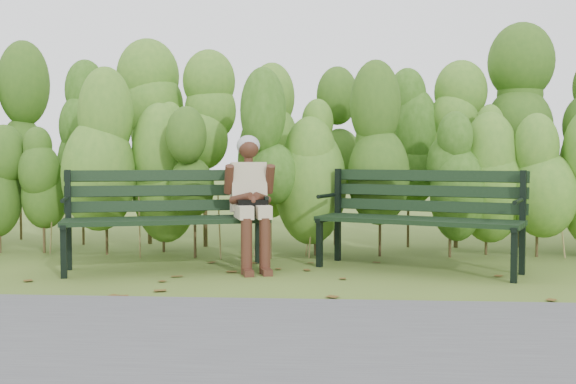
{
  "coord_description": "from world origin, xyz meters",
  "views": [
    {
      "loc": [
        0.44,
        -5.92,
        1.08
      ],
      "look_at": [
        0.0,
        0.35,
        0.75
      ],
      "focal_mm": 42.0,
      "sensor_mm": 36.0,
      "label": 1
    }
  ],
  "objects": [
    {
      "name": "seated_woman",
      "position": [
        -0.37,
        0.47,
        0.74
      ],
      "size": [
        0.53,
        0.76,
        1.29
      ],
      "color": "beige",
      "rests_on": "ground"
    },
    {
      "name": "bench_right",
      "position": [
        1.26,
        0.58,
        0.56
      ],
      "size": [
        2.0,
        1.32,
        0.96
      ],
      "color": "black",
      "rests_on": "ground"
    },
    {
      "name": "hedge_band",
      "position": [
        0.0,
        1.86,
        1.26
      ],
      "size": [
        11.04,
        1.67,
        2.42
      ],
      "color": "#47381E",
      "rests_on": "ground"
    },
    {
      "name": "leaf_litter",
      "position": [
        -0.42,
        -0.19,
        0.0
      ],
      "size": [
        5.5,
        1.94,
        0.01
      ],
      "color": "brown",
      "rests_on": "ground"
    },
    {
      "name": "footpath",
      "position": [
        0.0,
        -2.2,
        0.01
      ],
      "size": [
        60.0,
        2.5,
        0.01
      ],
      "primitive_type": "cube",
      "color": "#474749",
      "rests_on": "ground"
    },
    {
      "name": "bench_left",
      "position": [
        -1.18,
        0.43,
        0.56
      ],
      "size": [
        2.01,
        1.14,
        0.96
      ],
      "color": "black",
      "rests_on": "ground"
    },
    {
      "name": "ground",
      "position": [
        0.0,
        0.0,
        0.0
      ],
      "size": [
        80.0,
        80.0,
        0.0
      ],
      "primitive_type": "plane",
      "color": "#42571E"
    }
  ]
}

